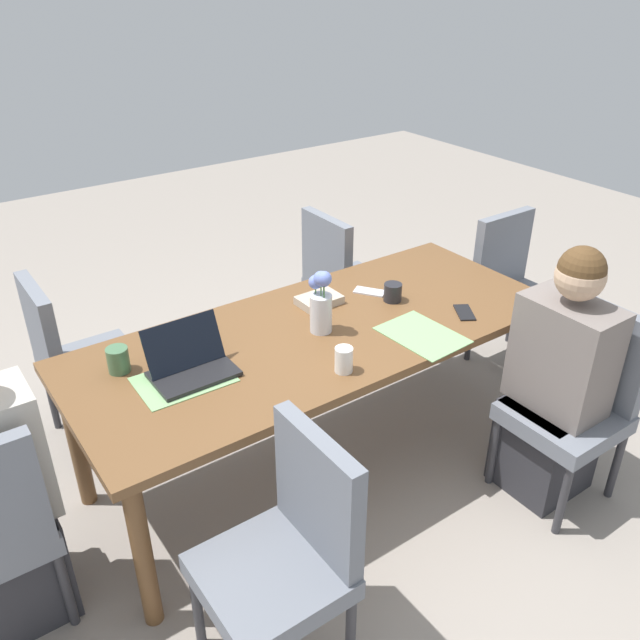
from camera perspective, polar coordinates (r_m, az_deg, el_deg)
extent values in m
plane|color=gray|center=(3.32, 0.00, -11.91)|extent=(10.00, 10.00, 0.00)
cube|color=brown|center=(2.90, 0.00, -1.21)|extent=(2.21, 0.91, 0.04)
cylinder|color=brown|center=(2.51, -15.19, -19.05)|extent=(0.07, 0.07, 0.69)
cylinder|color=brown|center=(3.50, 17.60, -3.97)|extent=(0.07, 0.07, 0.69)
cylinder|color=brown|center=(3.06, -20.48, -9.79)|extent=(0.07, 0.07, 0.69)
cylinder|color=brown|center=(3.91, 9.14, 0.82)|extent=(0.07, 0.07, 0.69)
cube|color=slate|center=(3.08, 20.39, -7.98)|extent=(0.44, 0.44, 0.08)
cube|color=slate|center=(3.08, 23.32, -2.66)|extent=(0.06, 0.42, 0.45)
cylinder|color=#333338|center=(3.02, 20.39, -14.46)|extent=(0.04, 0.04, 0.37)
cylinder|color=#333338|center=(3.17, 14.86, -10.95)|extent=(0.04, 0.04, 0.37)
cylinder|color=#333338|center=(3.28, 24.39, -11.37)|extent=(0.04, 0.04, 0.37)
cylinder|color=#333338|center=(3.42, 19.11, -8.33)|extent=(0.04, 0.04, 0.37)
cube|color=#2D2D33|center=(3.22, 18.97, -10.14)|extent=(0.36, 0.34, 0.45)
cube|color=slate|center=(2.95, 20.43, -2.93)|extent=(0.24, 0.40, 0.50)
sphere|color=tan|center=(2.79, 21.72, 3.55)|extent=(0.20, 0.20, 0.20)
sphere|color=#51381E|center=(2.77, 21.84, 4.11)|extent=(0.19, 0.19, 0.19)
cylinder|color=#333338|center=(2.97, -23.36, -15.92)|extent=(0.04, 0.04, 0.37)
cylinder|color=#333338|center=(2.70, -21.23, -20.94)|extent=(0.04, 0.04, 0.37)
cube|color=#2D2D33|center=(2.80, -25.17, -18.57)|extent=(0.34, 0.36, 0.45)
cube|color=slate|center=(2.29, -4.35, -21.37)|extent=(0.44, 0.44, 0.08)
cube|color=slate|center=(2.17, -0.18, -14.71)|extent=(0.06, 0.42, 0.45)
cylinder|color=#333338|center=(2.53, -10.61, -23.55)|extent=(0.04, 0.04, 0.37)
cylinder|color=#333338|center=(2.44, 2.68, -25.59)|extent=(0.04, 0.04, 0.37)
cylinder|color=#333338|center=(2.63, -2.70, -20.07)|extent=(0.04, 0.04, 0.37)
cube|color=slate|center=(3.98, 17.13, 1.40)|extent=(0.44, 0.44, 0.08)
cube|color=slate|center=(3.98, 15.58, 5.83)|extent=(0.42, 0.06, 0.45)
cylinder|color=#333338|center=(4.13, 20.35, -1.69)|extent=(0.04, 0.04, 0.37)
cylinder|color=#333338|center=(3.86, 17.02, -3.39)|extent=(0.04, 0.04, 0.37)
cylinder|color=#333338|center=(4.32, 16.37, 0.39)|extent=(0.04, 0.04, 0.37)
cylinder|color=#333338|center=(4.06, 12.93, -1.10)|extent=(0.04, 0.04, 0.37)
cube|color=slate|center=(3.42, -19.17, -3.84)|extent=(0.44, 0.44, 0.08)
cube|color=slate|center=(3.25, -23.05, -0.89)|extent=(0.06, 0.42, 0.45)
cylinder|color=#333338|center=(3.73, -16.78, -4.56)|extent=(0.04, 0.04, 0.37)
cylinder|color=#333338|center=(3.43, -14.56, -7.50)|extent=(0.04, 0.04, 0.37)
cylinder|color=#333338|center=(3.66, -22.34, -6.32)|extent=(0.04, 0.04, 0.37)
cylinder|color=#333338|center=(3.35, -20.61, -9.50)|extent=(0.04, 0.04, 0.37)
cube|color=slate|center=(4.00, 2.76, 2.89)|extent=(0.44, 0.44, 0.08)
cube|color=slate|center=(3.79, 0.57, 5.76)|extent=(0.06, 0.42, 0.45)
cylinder|color=#333338|center=(4.34, 3.14, 1.77)|extent=(0.04, 0.04, 0.37)
cylinder|color=#333338|center=(4.09, 6.42, -0.23)|extent=(0.04, 0.04, 0.37)
cylinder|color=#333338|center=(4.14, -1.00, 0.38)|extent=(0.04, 0.04, 0.37)
cylinder|color=#333338|center=(3.88, 2.17, -1.82)|extent=(0.04, 0.04, 0.37)
cylinder|color=silver|center=(2.84, 0.09, 0.59)|extent=(0.10, 0.10, 0.17)
sphere|color=#6B7FD1|center=(2.78, 0.33, 3.44)|extent=(0.06, 0.06, 0.06)
cylinder|color=#477A3D|center=(2.79, 0.33, 2.83)|extent=(0.01, 0.01, 0.07)
sphere|color=#6B7FD1|center=(2.80, -0.39, 3.33)|extent=(0.06, 0.06, 0.06)
cylinder|color=#477A3D|center=(2.81, -0.39, 2.84)|extent=(0.01, 0.01, 0.05)
sphere|color=#6B7FD1|center=(2.76, 0.08, 3.62)|extent=(0.07, 0.07, 0.07)
cylinder|color=#477A3D|center=(2.78, 0.08, 2.87)|extent=(0.01, 0.01, 0.08)
sphere|color=#6B7FD1|center=(2.74, 0.31, 3.60)|extent=(0.07, 0.07, 0.07)
cylinder|color=#477A3D|center=(2.76, 0.31, 2.77)|extent=(0.01, 0.01, 0.09)
cube|color=#7FAD70|center=(2.88, 8.89, -1.29)|extent=(0.28, 0.37, 0.00)
cube|color=#7FAD70|center=(2.61, -11.78, -5.10)|extent=(0.37, 0.27, 0.00)
cube|color=black|center=(2.62, -10.94, -4.61)|extent=(0.32, 0.22, 0.02)
cube|color=black|center=(2.62, -11.81, -2.08)|extent=(0.31, 0.09, 0.19)
cylinder|color=white|center=(2.58, 2.08, -3.47)|extent=(0.07, 0.07, 0.11)
cylinder|color=#232328|center=(3.14, 6.35, 2.41)|extent=(0.09, 0.09, 0.09)
cylinder|color=#47704C|center=(2.70, -17.16, -3.33)|extent=(0.09, 0.09, 0.10)
cube|color=#B2A38E|center=(3.10, -0.08, 1.74)|extent=(0.20, 0.14, 0.04)
cube|color=black|center=(3.09, 12.47, 0.64)|extent=(0.14, 0.17, 0.01)
cube|color=silver|center=(3.22, 4.34, 2.48)|extent=(0.14, 0.16, 0.01)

